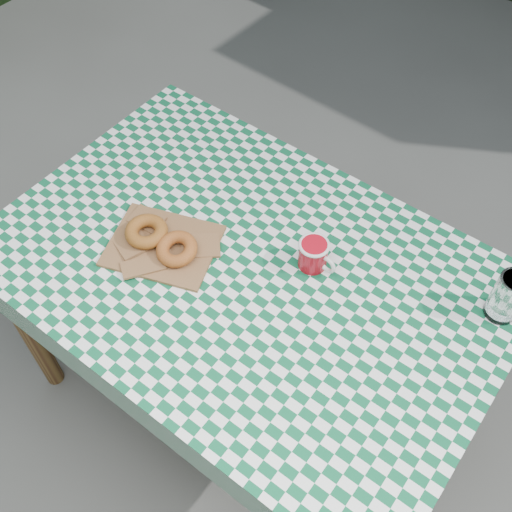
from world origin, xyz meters
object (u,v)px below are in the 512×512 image
at_px(coffee_mug, 313,254).
at_px(drinking_glass, 508,297).
at_px(table, 248,340).
at_px(paper_bag, 163,245).

height_order(coffee_mug, drinking_glass, drinking_glass).
xyz_separation_m(coffee_mug, drinking_glass, (0.44, 0.17, 0.03)).
bearing_deg(drinking_glass, table, -153.38).
bearing_deg(paper_bag, table, 22.19).
relative_size(paper_bag, drinking_glass, 2.02).
distance_m(paper_bag, drinking_glass, 0.87).
bearing_deg(coffee_mug, drinking_glass, 25.63).
relative_size(table, paper_bag, 4.68).
bearing_deg(coffee_mug, paper_bag, -144.65).
distance_m(coffee_mug, drinking_glass, 0.47).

